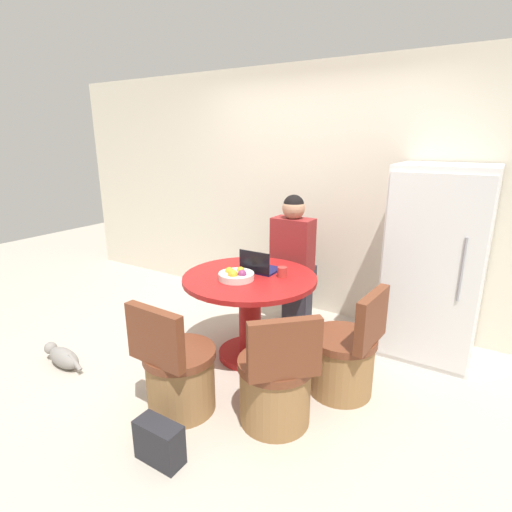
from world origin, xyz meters
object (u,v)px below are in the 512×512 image
at_px(dining_table, 250,302).
at_px(chair_near_right_corner, 276,386).
at_px(chair_near_camera, 178,375).
at_px(person_seated, 294,254).
at_px(refrigerator, 435,264).
at_px(fruit_bowl, 236,275).
at_px(cat, 63,357).
at_px(laptop, 260,267).
at_px(handbag, 159,442).
at_px(chair_right_side, 344,359).

height_order(dining_table, chair_near_right_corner, chair_near_right_corner).
relative_size(chair_near_camera, person_seated, 0.63).
relative_size(refrigerator, chair_near_camera, 1.97).
xyz_separation_m(person_seated, fruit_bowl, (-0.07, -0.92, 0.04)).
bearing_deg(cat, laptop, -135.11).
height_order(fruit_bowl, cat, fruit_bowl).
distance_m(refrigerator, handbag, 2.57).
height_order(person_seated, handbag, person_seated).
bearing_deg(chair_near_camera, chair_right_side, -136.29).
xyz_separation_m(dining_table, chair_near_camera, (-0.02, -0.88, -0.24)).
distance_m(chair_near_camera, chair_right_side, 1.22).
distance_m(dining_table, chair_near_camera, 0.92).
bearing_deg(chair_near_right_corner, cat, -33.52).
distance_m(person_seated, fruit_bowl, 0.92).
bearing_deg(dining_table, chair_near_camera, -91.55).
bearing_deg(refrigerator, chair_right_side, -113.54).
bearing_deg(chair_near_right_corner, chair_right_side, -159.14).
bearing_deg(fruit_bowl, chair_right_side, 4.13).
distance_m(chair_near_camera, cat, 1.25).
relative_size(cat, handbag, 1.67).
xyz_separation_m(chair_near_right_corner, laptop, (-0.61, 0.78, 0.51)).
bearing_deg(cat, fruit_bowl, -141.74).
bearing_deg(chair_right_side, fruit_bowl, -81.73).
xyz_separation_m(refrigerator, chair_right_side, (-0.42, -0.97, -0.56)).
height_order(chair_right_side, fruit_bowl, fruit_bowl).
xyz_separation_m(chair_near_camera, chair_near_right_corner, (0.64, 0.25, 0.00)).
distance_m(laptop, handbag, 1.61).
height_order(chair_right_side, chair_near_right_corner, same).
bearing_deg(person_seated, cat, 54.20).
distance_m(refrigerator, dining_table, 1.62).
height_order(chair_near_camera, person_seated, person_seated).
xyz_separation_m(chair_right_side, handbag, (-0.69, -1.24, -0.15)).
distance_m(chair_right_side, chair_near_right_corner, 0.63).
height_order(laptop, fruit_bowl, laptop).
bearing_deg(laptop, dining_table, 87.05).
relative_size(dining_table, cat, 2.25).
bearing_deg(refrigerator, cat, -143.57).
bearing_deg(laptop, chair_near_right_corner, 127.86).
distance_m(laptop, fruit_bowl, 0.28).
height_order(chair_right_side, cat, chair_right_side).
height_order(refrigerator, fruit_bowl, refrigerator).
bearing_deg(refrigerator, chair_near_camera, -126.59).
xyz_separation_m(dining_table, cat, (-1.26, -0.99, -0.43)).
xyz_separation_m(laptop, cat, (-1.26, -1.13, -0.71)).
relative_size(person_seated, fruit_bowl, 4.62).
height_order(dining_table, chair_right_side, chair_right_side).
relative_size(chair_right_side, laptop, 2.88).
relative_size(chair_near_camera, chair_near_right_corner, 1.00).
xyz_separation_m(fruit_bowl, cat, (-1.21, -0.86, -0.70)).
height_order(chair_near_camera, cat, chair_near_camera).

